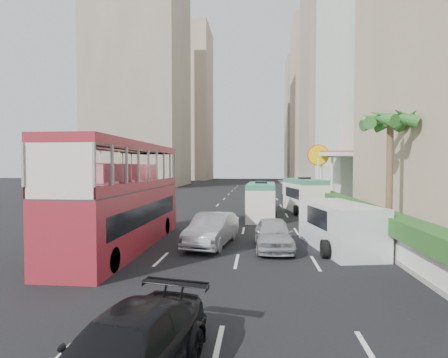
# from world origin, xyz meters

# --- Properties ---
(ground_plane) EXTENTS (200.00, 200.00, 0.00)m
(ground_plane) POSITION_xyz_m (0.00, 0.00, 0.00)
(ground_plane) COLOR black
(ground_plane) RESTS_ON ground
(double_decker_bus) EXTENTS (2.50, 11.00, 5.06)m
(double_decker_bus) POSITION_xyz_m (-6.00, 0.00, 2.53)
(double_decker_bus) COLOR maroon
(double_decker_bus) RESTS_ON ground
(car_silver_lane_a) EXTENTS (2.43, 5.01, 1.58)m
(car_silver_lane_a) POSITION_xyz_m (-1.80, 0.86, 0.00)
(car_silver_lane_a) COLOR #BBBDC2
(car_silver_lane_a) RESTS_ON ground
(car_silver_lane_b) EXTENTS (1.84, 4.34, 1.47)m
(car_silver_lane_b) POSITION_xyz_m (1.21, 0.34, 0.00)
(car_silver_lane_b) COLOR #BBBDC2
(car_silver_lane_b) RESTS_ON ground
(van_asset) EXTENTS (2.59, 5.08, 1.37)m
(van_asset) POSITION_xyz_m (0.73, 15.17, 0.00)
(van_asset) COLOR silver
(van_asset) RESTS_ON ground
(minibus_near) EXTENTS (2.22, 6.09, 2.67)m
(minibus_near) POSITION_xyz_m (0.73, 10.14, 1.33)
(minibus_near) COLOR silver
(minibus_near) RESTS_ON ground
(minibus_far) EXTENTS (3.20, 6.72, 2.86)m
(minibus_far) POSITION_xyz_m (4.49, 14.36, 1.43)
(minibus_far) COLOR silver
(minibus_far) RESTS_ON ground
(panel_van_near) EXTENTS (3.16, 5.78, 2.19)m
(panel_van_near) POSITION_xyz_m (4.31, 0.66, 1.09)
(panel_van_near) COLOR silver
(panel_van_near) RESTS_ON ground
(panel_van_far) EXTENTS (2.19, 5.33, 2.12)m
(panel_van_far) POSITION_xyz_m (4.44, 23.05, 1.06)
(panel_van_far) COLOR silver
(panel_van_far) RESTS_ON ground
(sidewalk) EXTENTS (6.00, 120.00, 0.18)m
(sidewalk) POSITION_xyz_m (9.00, 25.00, 0.09)
(sidewalk) COLOR #99968C
(sidewalk) RESTS_ON ground
(kerb_wall) EXTENTS (0.30, 44.00, 1.00)m
(kerb_wall) POSITION_xyz_m (6.20, 14.00, 0.68)
(kerb_wall) COLOR silver
(kerb_wall) RESTS_ON sidewalk
(hedge) EXTENTS (1.10, 44.00, 0.70)m
(hedge) POSITION_xyz_m (6.20, 14.00, 1.53)
(hedge) COLOR #2D6626
(hedge) RESTS_ON kerb_wall
(palm_tree) EXTENTS (0.36, 0.36, 6.40)m
(palm_tree) POSITION_xyz_m (7.80, 4.00, 3.38)
(palm_tree) COLOR brown
(palm_tree) RESTS_ON sidewalk
(shell_station) EXTENTS (6.50, 8.00, 5.50)m
(shell_station) POSITION_xyz_m (10.00, 23.00, 2.75)
(shell_station) COLOR silver
(shell_station) RESTS_ON ground
(tower_mid) EXTENTS (16.00, 16.00, 50.00)m
(tower_mid) POSITION_xyz_m (18.00, 58.00, 25.00)
(tower_mid) COLOR tan
(tower_mid) RESTS_ON ground
(tower_far_a) EXTENTS (14.00, 14.00, 44.00)m
(tower_far_a) POSITION_xyz_m (17.00, 82.00, 22.00)
(tower_far_a) COLOR tan
(tower_far_a) RESTS_ON ground
(tower_far_b) EXTENTS (14.00, 14.00, 40.00)m
(tower_far_b) POSITION_xyz_m (17.00, 104.00, 20.00)
(tower_far_b) COLOR tan
(tower_far_b) RESTS_ON ground
(tower_left_a) EXTENTS (18.00, 18.00, 52.00)m
(tower_left_a) POSITION_xyz_m (-24.00, 55.00, 26.00)
(tower_left_a) COLOR tan
(tower_left_a) RESTS_ON ground
(tower_left_b) EXTENTS (16.00, 16.00, 46.00)m
(tower_left_b) POSITION_xyz_m (-22.00, 90.00, 23.00)
(tower_left_b) COLOR tan
(tower_left_b) RESTS_ON ground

